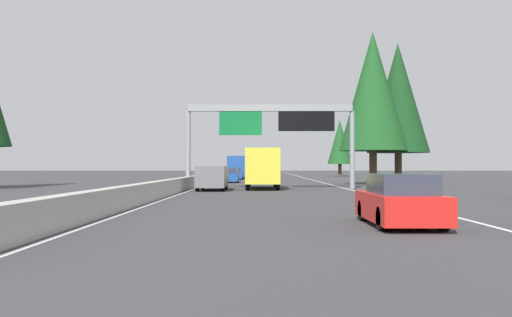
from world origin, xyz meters
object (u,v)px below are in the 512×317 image
object	(u,v)px
conifer_right_near	(373,91)
sedan_near_center	(243,172)
minivan_mid_right	(212,177)
conifer_right_mid	(398,98)
bus_far_right	(238,166)
sedan_distant_b	(235,174)
sedan_mid_left	(400,201)
pickup_mid_center	(264,173)
sedan_distant_a	(230,176)
conifer_right_far	(340,142)
sign_gantry_overhead	(272,122)
box_truck_near_right	(262,167)

from	to	relation	value
conifer_right_near	sedan_near_center	bearing A→B (deg)	13.60
minivan_mid_right	conifer_right_mid	xyz separation A→B (m)	(15.70, -16.71, 7.33)
bus_far_right	sedan_near_center	world-z (taller)	bus_far_right
sedan_distant_b	conifer_right_near	xyz separation A→B (m)	(-20.66, -13.58, 7.95)
sedan_mid_left	bus_far_right	distance (m)	68.02
pickup_mid_center	sedan_near_center	bearing A→B (deg)	5.11
sedan_distant_a	conifer_right_near	bearing A→B (deg)	-115.96
bus_far_right	minivan_mid_right	bearing A→B (deg)	179.81
sedan_distant_b	conifer_right_far	xyz separation A→B (m)	(23.22, -16.60, 5.06)
sedan_distant_a	conifer_right_near	size ratio (longest dim) A/B	0.31
sign_gantry_overhead	conifer_right_far	xyz separation A→B (m)	(54.05, -12.55, 0.72)
minivan_mid_right	conifer_right_mid	world-z (taller)	conifer_right_mid
box_truck_near_right	conifer_right_near	xyz separation A→B (m)	(10.42, -10.28, 7.02)
box_truck_near_right	conifer_right_mid	world-z (taller)	conifer_right_mid
box_truck_near_right	conifer_right_far	world-z (taller)	conifer_right_far
sedan_mid_left	conifer_right_near	bearing A→B (deg)	-9.95
box_truck_near_right	sedan_distant_b	bearing A→B (deg)	6.05
minivan_mid_right	sedan_distant_a	bearing A→B (deg)	-0.57
sign_gantry_overhead	sedan_distant_b	xyz separation A→B (m)	(30.83, 4.05, -4.34)
box_truck_near_right	conifer_right_mid	bearing A→B (deg)	-45.64
sedan_mid_left	sedan_near_center	xyz separation A→B (m)	(93.65, 7.13, 0.00)
bus_far_right	conifer_right_far	bearing A→B (deg)	-51.11
minivan_mid_right	sedan_distant_a	xyz separation A→B (m)	(19.84, -0.20, -0.27)
sedan_near_center	conifer_right_far	world-z (taller)	conifer_right_far
box_truck_near_right	minivan_mid_right	world-z (taller)	box_truck_near_right
sedan_mid_left	sedan_distant_a	size ratio (longest dim) A/B	1.00
sedan_near_center	sedan_distant_a	world-z (taller)	same
sedan_mid_left	conifer_right_mid	bearing A→B (deg)	-13.38
sedan_mid_left	sedan_distant_b	size ratio (longest dim) A/B	1.00
box_truck_near_right	sedan_distant_a	world-z (taller)	box_truck_near_right
conifer_right_near	conifer_right_far	bearing A→B (deg)	-3.94
sedan_mid_left	sedan_near_center	size ratio (longest dim) A/B	1.00
bus_far_right	sedan_distant_a	size ratio (longest dim) A/B	2.61
box_truck_near_right	pickup_mid_center	size ratio (longest dim) A/B	1.52
minivan_mid_right	pickup_mid_center	xyz separation A→B (m)	(28.52, -3.81, -0.04)
box_truck_near_right	sedan_near_center	size ratio (longest dim) A/B	1.93
sedan_distant_a	box_truck_near_right	bearing A→B (deg)	-169.01
minivan_mid_right	sedan_distant_b	bearing A→B (deg)	-0.36
sign_gantry_overhead	conifer_right_near	world-z (taller)	conifer_right_near
conifer_right_mid	conifer_right_far	xyz separation A→B (m)	(41.40, -0.11, -2.54)
pickup_mid_center	sedan_distant_a	xyz separation A→B (m)	(-8.68, 3.62, -0.23)
sign_gantry_overhead	pickup_mid_center	size ratio (longest dim) A/B	2.26
sign_gantry_overhead	box_truck_near_right	world-z (taller)	sign_gantry_overhead
sign_gantry_overhead	sedan_distant_a	distance (m)	17.81
sedan_mid_left	conifer_right_near	distance (m)	38.60
conifer_right_far	conifer_right_mid	bearing A→B (deg)	179.85
sign_gantry_overhead	box_truck_near_right	size ratio (longest dim) A/B	1.49
sedan_distant_b	conifer_right_near	world-z (taller)	conifer_right_near
sedan_mid_left	conifer_right_mid	xyz separation A→B (m)	(39.68, -9.44, 7.60)
sedan_near_center	sedan_distant_b	distance (m)	35.78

